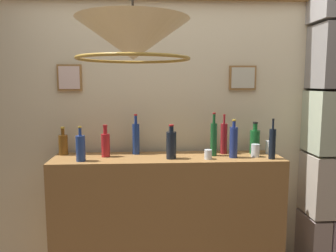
# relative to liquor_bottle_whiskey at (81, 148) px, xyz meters

# --- Properties ---
(panelled_rear_partition) EXTENTS (3.58, 0.15, 2.68)m
(panelled_rear_partition) POSITION_rel_liquor_bottle_whiskey_xyz_m (0.65, 0.38, 0.25)
(panelled_rear_partition) COLOR beige
(panelled_rear_partition) RESTS_ON ground
(stone_pillar) EXTENTS (0.34, 0.39, 2.61)m
(stone_pillar) POSITION_rel_liquor_bottle_whiskey_xyz_m (1.99, 0.21, 0.16)
(stone_pillar) COLOR gray
(stone_pillar) RESTS_ON ground
(bar_shelf_unit) EXTENTS (1.79, 0.41, 1.06)m
(bar_shelf_unit) POSITION_rel_liquor_bottle_whiskey_xyz_m (0.65, 0.10, -0.63)
(bar_shelf_unit) COLOR olive
(bar_shelf_unit) RESTS_ON ground
(liquor_bottle_whiskey) EXTENTS (0.07, 0.07, 0.26)m
(liquor_bottle_whiskey) POSITION_rel_liquor_bottle_whiskey_xyz_m (0.00, 0.00, 0.00)
(liquor_bottle_whiskey) COLOR navy
(liquor_bottle_whiskey) RESTS_ON bar_shelf_unit
(liquor_bottle_amaro) EXTENTS (0.07, 0.07, 0.25)m
(liquor_bottle_amaro) POSITION_rel_liquor_bottle_whiskey_xyz_m (0.17, 0.14, -0.00)
(liquor_bottle_amaro) COLOR #A31D22
(liquor_bottle_amaro) RESTS_ON bar_shelf_unit
(liquor_bottle_port) EXTENTS (0.06, 0.06, 0.30)m
(liquor_bottle_port) POSITION_rel_liquor_bottle_whiskey_xyz_m (1.16, 0.05, 0.03)
(liquor_bottle_port) COLOR navy
(liquor_bottle_port) RESTS_ON bar_shelf_unit
(liquor_bottle_bourbon) EXTENTS (0.06, 0.06, 0.32)m
(liquor_bottle_bourbon) POSITION_rel_liquor_bottle_whiskey_xyz_m (1.11, 0.20, 0.03)
(liquor_bottle_bourbon) COLOR maroon
(liquor_bottle_bourbon) RESTS_ON bar_shelf_unit
(liquor_bottle_vermouth) EXTENTS (0.06, 0.06, 0.33)m
(liquor_bottle_vermouth) POSITION_rel_liquor_bottle_whiskey_xyz_m (0.40, 0.22, 0.03)
(liquor_bottle_vermouth) COLOR navy
(liquor_bottle_vermouth) RESTS_ON bar_shelf_unit
(liquor_bottle_scotch) EXTENTS (0.05, 0.05, 0.31)m
(liquor_bottle_scotch) POSITION_rel_liquor_bottle_whiskey_xyz_m (1.44, -0.01, 0.02)
(liquor_bottle_scotch) COLOR black
(liquor_bottle_scotch) RESTS_ON bar_shelf_unit
(liquor_bottle_sherry) EXTENTS (0.08, 0.08, 0.26)m
(liquor_bottle_sherry) POSITION_rel_liquor_bottle_whiskey_xyz_m (1.37, 0.18, 0.01)
(liquor_bottle_sherry) COLOR #185826
(liquor_bottle_sherry) RESTS_ON bar_shelf_unit
(liquor_bottle_tequila) EXTENTS (0.05, 0.05, 0.34)m
(liquor_bottle_tequila) POSITION_rel_liquor_bottle_whiskey_xyz_m (1.02, 0.13, 0.04)
(liquor_bottle_tequila) COLOR #184D26
(liquor_bottle_tequila) RESTS_ON bar_shelf_unit
(liquor_bottle_rum) EXTENTS (0.08, 0.08, 0.26)m
(liquor_bottle_rum) POSITION_rel_liquor_bottle_whiskey_xyz_m (0.67, 0.04, 0.01)
(liquor_bottle_rum) COLOR black
(liquor_bottle_rum) RESTS_ON bar_shelf_unit
(liquor_bottle_rye) EXTENTS (0.07, 0.07, 0.23)m
(liquor_bottle_rye) POSITION_rel_liquor_bottle_whiskey_xyz_m (-0.18, 0.23, -0.01)
(liquor_bottle_rye) COLOR brown
(liquor_bottle_rye) RESTS_ON bar_shelf_unit
(glass_tumbler_rocks) EXTENTS (0.06, 0.06, 0.10)m
(glass_tumbler_rocks) POSITION_rel_liquor_bottle_whiskey_xyz_m (1.49, 0.17, -0.05)
(glass_tumbler_rocks) COLOR silver
(glass_tumbler_rocks) RESTS_ON bar_shelf_unit
(glass_tumbler_highball) EXTENTS (0.07, 0.07, 0.10)m
(glass_tumbler_highball) POSITION_rel_liquor_bottle_whiskey_xyz_m (1.33, 0.07, -0.05)
(glass_tumbler_highball) COLOR silver
(glass_tumbler_highball) RESTS_ON bar_shelf_unit
(glass_tumbler_shot) EXTENTS (0.06, 0.06, 0.07)m
(glass_tumbler_shot) POSITION_rel_liquor_bottle_whiskey_xyz_m (0.95, 0.01, -0.06)
(glass_tumbler_shot) COLOR silver
(glass_tumbler_shot) RESTS_ON bar_shelf_unit
(pendant_lamp) EXTENTS (0.57, 0.57, 0.50)m
(pendant_lamp) POSITION_rel_liquor_bottle_whiskey_xyz_m (0.43, -0.75, 0.68)
(pendant_lamp) COLOR beige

